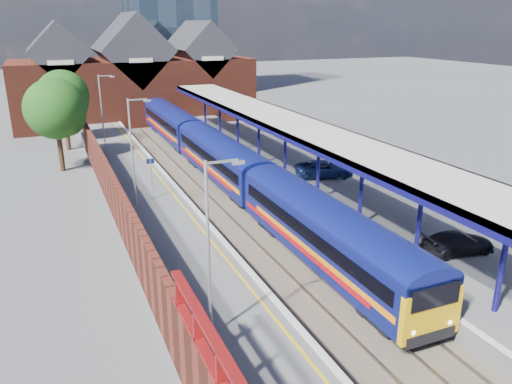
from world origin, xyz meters
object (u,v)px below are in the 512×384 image
parked_car_blue (325,169)px  platform_sign (151,170)px  train (194,137)px  lamp_post_c (134,145)px  lamp_post_d (103,108)px  parked_car_dark (458,243)px  lamp_post_b (212,240)px

parked_car_blue → platform_sign: bearing=102.3°
train → lamp_post_c: (-7.86, -13.67, 2.87)m
lamp_post_d → platform_sign: 14.25m
lamp_post_d → parked_car_dark: lamp_post_d is taller
lamp_post_c → parked_car_dark: 20.16m
lamp_post_d → parked_car_blue: size_ratio=1.53×
train → lamp_post_b: (-7.86, -29.67, 2.87)m
lamp_post_c → lamp_post_b: bearing=-90.0°
parked_car_dark → lamp_post_c: bearing=51.8°
parked_car_blue → train: bearing=45.8°
lamp_post_b → lamp_post_d: bearing=90.0°
platform_sign → lamp_post_c: bearing=-124.3°
lamp_post_c → platform_sign: lamp_post_c is taller
lamp_post_c → parked_car_blue: size_ratio=1.53×
lamp_post_b → platform_sign: (1.36, 18.00, -2.30)m
platform_sign → train: bearing=60.9°
lamp_post_b → lamp_post_d: size_ratio=1.00×
platform_sign → parked_car_blue: 13.36m
lamp_post_b → train: bearing=75.2°
lamp_post_b → lamp_post_c: 16.00m
train → lamp_post_b: bearing=-104.8°
lamp_post_c → lamp_post_d: size_ratio=1.00×
train → lamp_post_b: size_ratio=9.41×
train → platform_sign: bearing=-119.1°
lamp_post_d → parked_car_blue: 21.54m
parked_car_dark → parked_car_blue: 14.60m
lamp_post_c → parked_car_dark: bearing=-45.1°
parked_car_blue → lamp_post_d: bearing=62.0°
lamp_post_c → lamp_post_d: (0.00, 16.00, 0.00)m
lamp_post_c → platform_sign: 3.34m
lamp_post_d → parked_car_blue: (14.60, -15.49, -3.35)m
lamp_post_d → lamp_post_c: bearing=-90.0°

